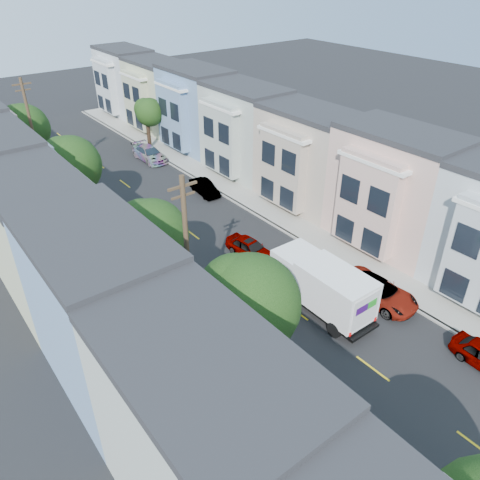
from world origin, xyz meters
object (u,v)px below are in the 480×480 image
object	(u,v)px
tree_d	(70,166)
parked_left_b	(343,439)
tree_e	(24,129)
parked_left_d	(144,256)
parked_left_c	(210,315)
utility_pole_far	(34,135)
tree_c	(151,236)
tree_far_r	(149,113)
tree_b	(248,305)
fedex_truck	(322,285)
parked_right_b	(378,291)
utility_pole_near	(188,263)
parked_right_d	(149,154)
parked_right_c	(204,188)
lead_sedan	(250,248)

from	to	relation	value
tree_d	parked_left_b	distance (m)	27.66
tree_e	parked_left_d	bearing A→B (deg)	-86.13
parked_left_c	parked_left_d	xyz separation A→B (m)	(0.00, 8.32, -0.13)
utility_pole_far	tree_c	bearing A→B (deg)	-90.01
tree_far_r	tree_b	bearing A→B (deg)	-111.11
fedex_truck	parked_left_c	bearing A→B (deg)	155.76
parked_right_b	tree_far_r	bearing A→B (deg)	85.48
tree_d	tree_e	bearing A→B (deg)	90.00
tree_d	utility_pole_near	distance (m)	17.07
utility_pole_far	fedex_truck	size ratio (longest dim) A/B	1.47
parked_left_c	tree_d	bearing A→B (deg)	93.60
tree_far_r	tree_e	bearing A→B (deg)	179.41
tree_e	parked_left_b	bearing A→B (deg)	-87.97
tree_d	parked_right_d	size ratio (longest dim) A/B	1.50
parked_right_d	parked_right_b	bearing A→B (deg)	-90.41
tree_c	parked_right_b	size ratio (longest dim) A/B	1.37
utility_pole_near	fedex_truck	size ratio (longest dim) A/B	1.47
utility_pole_near	parked_left_c	size ratio (longest dim) A/B	2.22
tree_c	parked_right_c	xyz separation A→B (m)	(11.20, 11.36, -4.30)
tree_b	parked_left_d	bearing A→B (deg)	84.11
tree_d	parked_left_d	bearing A→B (deg)	-80.67
tree_c	parked_left_c	distance (m)	5.84
tree_b	lead_sedan	size ratio (longest dim) A/B	1.88
parked_right_c	tree_far_r	bearing A→B (deg)	87.10
parked_right_d	lead_sedan	bearing A→B (deg)	-98.99
tree_c	utility_pole_near	distance (m)	4.06
lead_sedan	parked_left_c	bearing A→B (deg)	-152.55
parked_left_b	parked_right_d	world-z (taller)	parked_right_d
parked_left_c	parked_left_d	world-z (taller)	parked_left_c
tree_far_r	lead_sedan	distance (m)	25.26
tree_d	tree_b	bearing A→B (deg)	-90.00
tree_far_r	parked_right_d	bearing A→B (deg)	-122.39
parked_right_c	utility_pole_far	bearing A→B (deg)	141.99
utility_pole_near	parked_right_d	xyz separation A→B (m)	(11.20, 25.98, -4.41)
parked_left_c	utility_pole_near	bearing A→B (deg)	-172.18
tree_b	lead_sedan	distance (m)	13.49
utility_pole_near	tree_b	bearing A→B (deg)	-90.03
tree_far_r	parked_left_c	size ratio (longest dim) A/B	1.26
fedex_truck	tree_d	bearing A→B (deg)	111.99
parked_left_b	parked_left_d	xyz separation A→B (m)	(0.00, 18.74, -0.00)
tree_e	tree_c	bearing A→B (deg)	-90.00
utility_pole_near	tree_d	bearing A→B (deg)	90.01
parked_left_b	parked_left_d	size ratio (longest dim) A/B	1.12
tree_e	parked_right_d	size ratio (longest dim) A/B	1.46
tree_e	parked_left_b	world-z (taller)	tree_e
tree_far_r	fedex_truck	xyz separation A→B (m)	(-5.48, -31.84, -2.25)
tree_b	utility_pole_near	distance (m)	5.07
tree_e	parked_left_d	size ratio (longest dim) A/B	1.95
tree_far_r	utility_pole_far	size ratio (longest dim) A/B	0.57
utility_pole_far	parked_right_b	bearing A→B (deg)	-69.77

